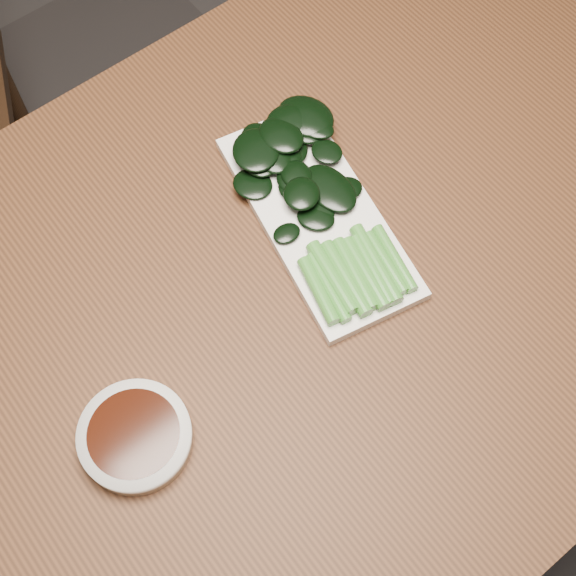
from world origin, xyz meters
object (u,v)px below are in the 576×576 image
at_px(table, 276,321).
at_px(sauce_bowl, 135,436).
at_px(gai_lan, 311,190).
at_px(serving_plate, 318,216).

bearing_deg(table, sauce_bowl, -168.80).
bearing_deg(gai_lan, sauce_bowl, -160.32).
bearing_deg(sauce_bowl, gai_lan, 19.68).
distance_m(serving_plate, gai_lan, 0.03).
height_order(table, gai_lan, gai_lan).
xyz_separation_m(sauce_bowl, gai_lan, (0.33, 0.12, 0.01)).
distance_m(sauce_bowl, gai_lan, 0.35).
height_order(serving_plate, gai_lan, gai_lan).
bearing_deg(table, serving_plate, 25.73).
bearing_deg(serving_plate, sauce_bowl, -163.88).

